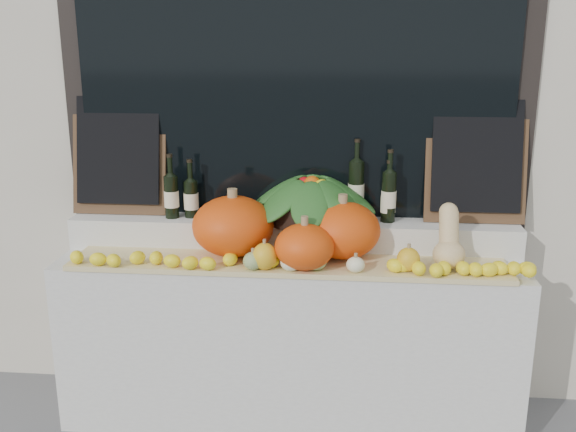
{
  "coord_description": "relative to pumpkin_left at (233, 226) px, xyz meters",
  "views": [
    {
      "loc": [
        0.27,
        -1.5,
        1.95
      ],
      "look_at": [
        0.0,
        1.45,
        1.12
      ],
      "focal_mm": 40.0,
      "sensor_mm": 36.0,
      "label": 1
    }
  ],
  "objects": [
    {
      "name": "pumpkin_left",
      "position": [
        0.0,
        0.0,
        0.0
      ],
      "size": [
        0.44,
        0.44,
        0.3
      ],
      "primitive_type": "ellipsoid",
      "rotation": [
        0.0,
        0.0,
        -0.1
      ],
      "color": "#E64B0C",
      "rests_on": "straw_bedding"
    },
    {
      "name": "chalkboard_right",
      "position": [
        1.19,
        0.25,
        0.31
      ],
      "size": [
        0.5,
        0.15,
        0.61
      ],
      "rotation": [
        -0.2,
        0.0,
        0.0
      ],
      "color": "#4C331E",
      "rests_on": "rear_tier"
    },
    {
      "name": "wine_bottle_far_right",
      "position": [
        0.76,
        0.2,
        0.09
      ],
      "size": [
        0.08,
        0.08,
        0.32
      ],
      "color": "black",
      "rests_on": "rear_tier"
    },
    {
      "name": "wine_bottle_near_left",
      "position": [
        -0.25,
        0.19,
        0.09
      ],
      "size": [
        0.08,
        0.08,
        0.3
      ],
      "color": "black",
      "rests_on": "rear_tier"
    },
    {
      "name": "rear_tier",
      "position": [
        0.27,
        0.19,
        -0.09
      ],
      "size": [
        2.3,
        0.25,
        0.16
      ],
      "primitive_type": "cube",
      "color": "silver",
      "rests_on": "display_sill"
    },
    {
      "name": "wine_bottle_near_right",
      "position": [
        0.76,
        0.2,
        0.12
      ],
      "size": [
        0.08,
        0.08,
        0.37
      ],
      "color": "black",
      "rests_on": "rear_tier"
    },
    {
      "name": "wine_bottle_far_left",
      "position": [
        -0.35,
        0.17,
        0.1
      ],
      "size": [
        0.08,
        0.08,
        0.33
      ],
      "color": "black",
      "rests_on": "rear_tier"
    },
    {
      "name": "pumpkin_center",
      "position": [
        0.36,
        -0.17,
        -0.04
      ],
      "size": [
        0.37,
        0.37,
        0.21
      ],
      "primitive_type": "ellipsoid",
      "rotation": [
        0.0,
        0.0,
        -0.42
      ],
      "color": "#E64B0C",
      "rests_on": "straw_bedding"
    },
    {
      "name": "butternut_squash",
      "position": [
        1.03,
        -0.08,
        -0.03
      ],
      "size": [
        0.15,
        0.21,
        0.29
      ],
      "color": "#DCBA81",
      "rests_on": "straw_bedding"
    },
    {
      "name": "display_sill",
      "position": [
        0.27,
        0.04,
        -0.61
      ],
      "size": [
        2.3,
        0.55,
        0.88
      ],
      "primitive_type": "cube",
      "color": "silver",
      "rests_on": "ground"
    },
    {
      "name": "pumpkin_right",
      "position": [
        0.53,
        0.01,
        -0.01
      ],
      "size": [
        0.43,
        0.43,
        0.28
      ],
      "primitive_type": "ellipsoid",
      "rotation": [
        0.0,
        0.0,
        0.16
      ],
      "color": "#E64B0C",
      "rests_on": "straw_bedding"
    },
    {
      "name": "lemon_heap",
      "position": [
        0.27,
        -0.19,
        -0.12
      ],
      "size": [
        2.2,
        0.16,
        0.06
      ],
      "primitive_type": null,
      "color": "yellow",
      "rests_on": "straw_bedding"
    },
    {
      "name": "decorative_gourds",
      "position": [
        0.41,
        -0.19,
        -0.1
      ],
      "size": [
        0.82,
        0.15,
        0.15
      ],
      "color": "#36691F",
      "rests_on": "straw_bedding"
    },
    {
      "name": "chalkboard_left",
      "position": [
        -0.65,
        0.25,
        0.31
      ],
      "size": [
        0.5,
        0.15,
        0.61
      ],
      "rotation": [
        -0.2,
        0.0,
        0.0
      ],
      "color": "#4C331E",
      "rests_on": "rear_tier"
    },
    {
      "name": "produce_bowl",
      "position": [
        0.38,
        0.18,
        0.1
      ],
      "size": [
        0.7,
        0.7,
        0.24
      ],
      "color": "black",
      "rests_on": "rear_tier"
    },
    {
      "name": "straw_bedding",
      "position": [
        0.27,
        -0.08,
        -0.16
      ],
      "size": [
        2.1,
        0.32,
        0.02
      ],
      "primitive_type": "cube",
      "color": "tan",
      "rests_on": "display_sill"
    },
    {
      "name": "wine_bottle_tall",
      "position": [
        0.6,
        0.25,
        0.14
      ],
      "size": [
        0.08,
        0.08,
        0.41
      ],
      "color": "black",
      "rests_on": "rear_tier"
    }
  ]
}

